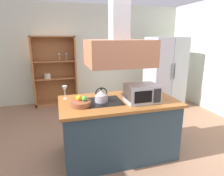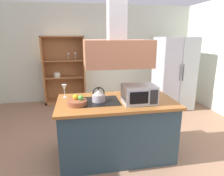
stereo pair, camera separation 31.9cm
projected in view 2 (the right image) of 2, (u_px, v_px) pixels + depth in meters
ground_plane at (108, 155)px, 3.07m from camera, size 7.80×7.80×0.00m
wall_back at (91, 54)px, 5.58m from camera, size 6.00×0.12×2.70m
kitchen_island at (116, 128)px, 3.00m from camera, size 1.75×0.96×0.90m
range_hood at (116, 44)px, 2.67m from camera, size 0.90×0.70×1.28m
refrigerator at (174, 73)px, 4.96m from camera, size 0.90×0.78×1.82m
dish_cabinet at (65, 74)px, 5.38m from camera, size 1.12×0.40×1.85m
kettle at (99, 95)px, 2.82m from camera, size 0.19×0.19×0.21m
cutting_board at (133, 95)px, 3.10m from camera, size 0.35×0.25×0.02m
microwave at (139, 94)px, 2.75m from camera, size 0.46×0.35×0.26m
wine_glass_on_counter at (64, 88)px, 2.99m from camera, size 0.08×0.08×0.21m
fruit_bowl at (77, 102)px, 2.68m from camera, size 0.28×0.28×0.14m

